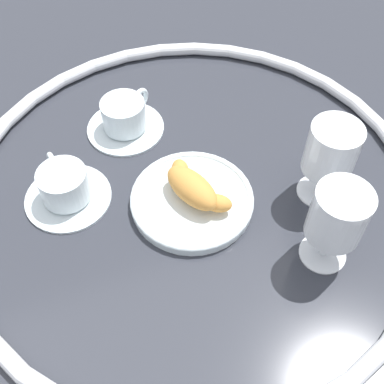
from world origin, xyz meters
TOP-DOWN VIEW (x-y plane):
  - ground_plane at (0.00, 0.00)m, footprint 2.20×2.20m
  - table_chrome_rim at (0.00, 0.00)m, footprint 0.74×0.74m
  - pastry_plate at (0.03, -0.01)m, footprint 0.19×0.19m
  - croissant_large at (0.02, -0.01)m, footprint 0.13×0.09m
  - coffee_cup_near at (-0.17, -0.06)m, footprint 0.14×0.14m
  - coffee_cup_far at (-0.06, -0.19)m, footprint 0.14×0.14m
  - juice_glass_left at (0.18, 0.13)m, footprint 0.08×0.08m
  - juice_glass_right at (0.08, 0.19)m, footprint 0.08×0.08m

SIDE VIEW (x-z plane):
  - ground_plane at x=0.00m, z-range 0.00..0.00m
  - pastry_plate at x=0.03m, z-range 0.00..0.02m
  - table_chrome_rim at x=0.00m, z-range 0.00..0.02m
  - coffee_cup_near at x=-0.17m, z-range 0.00..0.06m
  - coffee_cup_far at x=-0.06m, z-range 0.00..0.06m
  - croissant_large at x=0.02m, z-range 0.02..0.06m
  - juice_glass_left at x=0.18m, z-range 0.02..0.16m
  - juice_glass_right at x=0.08m, z-range 0.02..0.16m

